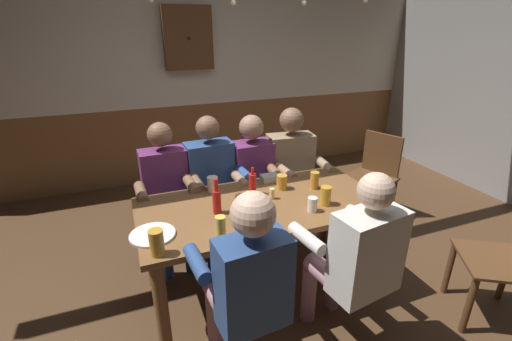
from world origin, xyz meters
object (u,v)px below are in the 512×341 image
object	(u,v)px
dining_table	(262,217)
bottle_0	(217,200)
condiment_caddy	(270,178)
pint_glass_4	(213,184)
pint_glass_2	(326,196)
chair_empty_near_right	(512,259)
pint_glass_0	(221,228)
table_candle	(272,194)
bottle_1	(253,184)
chair_empty_near_left	(374,174)
person_4	(247,281)
person_1	(213,181)
wall_dart_cabinet	(188,38)
pint_glass_6	(241,206)
person_5	(356,254)
pint_glass_1	(312,204)
pint_glass_7	(282,182)
pint_glass_3	(314,180)
person_0	(167,190)
person_3	(292,168)
person_2	(255,176)
plate_0	(153,235)

from	to	relation	value
dining_table	bottle_0	distance (m)	0.39
condiment_caddy	pint_glass_4	world-z (taller)	pint_glass_4
dining_table	pint_glass_2	bearing A→B (deg)	-23.74
chair_empty_near_right	pint_glass_0	world-z (taller)	pint_glass_0
table_candle	bottle_1	xyz separation A→B (m)	(-0.10, 0.12, 0.04)
chair_empty_near_right	chair_empty_near_left	world-z (taller)	same
chair_empty_near_left	table_candle	size ratio (longest dim) A/B	11.00
person_4	bottle_0	size ratio (longest dim) A/B	4.94
person_1	wall_dart_cabinet	size ratio (longest dim) A/B	1.73
pint_glass_4	pint_glass_6	bearing A→B (deg)	-79.39
person_5	condiment_caddy	xyz separation A→B (m)	(-0.13, 0.97, 0.11)
table_candle	pint_glass_1	bearing A→B (deg)	-56.42
pint_glass_6	pint_glass_7	bearing A→B (deg)	33.43
bottle_1	pint_glass_3	xyz separation A→B (m)	(0.47, -0.07, -0.02)
person_4	condiment_caddy	world-z (taller)	person_4
person_0	wall_dart_cabinet	world-z (taller)	wall_dart_cabinet
person_4	pint_glass_1	bearing A→B (deg)	29.06
wall_dart_cabinet	chair_empty_near_right	bearing A→B (deg)	-65.93
dining_table	pint_glass_1	size ratio (longest dim) A/B	16.86
person_3	pint_glass_1	distance (m)	0.93
pint_glass_6	person_2	bearing A→B (deg)	62.69
person_4	pint_glass_7	distance (m)	0.99
dining_table	person_3	bearing A→B (deg)	48.85
person_1	wall_dart_cabinet	distance (m)	1.98
dining_table	chair_empty_near_left	bearing A→B (deg)	22.74
person_5	chair_empty_near_left	size ratio (longest dim) A/B	1.36
pint_glass_4	pint_glass_3	bearing A→B (deg)	-16.31
person_4	wall_dart_cabinet	world-z (taller)	wall_dart_cabinet
table_candle	plate_0	size ratio (longest dim) A/B	0.30
dining_table	person_3	xyz separation A→B (m)	(0.56, 0.65, 0.04)
person_1	condiment_caddy	xyz separation A→B (m)	(0.39, -0.32, 0.10)
pint_glass_6	person_4	bearing A→B (deg)	-106.20
chair_empty_near_right	table_candle	size ratio (longest dim) A/B	11.00
bottle_0	pint_glass_7	xyz separation A→B (m)	(0.55, 0.18, -0.04)
chair_empty_near_left	pint_glass_0	bearing A→B (deg)	93.97
chair_empty_near_left	pint_glass_0	xyz separation A→B (m)	(-1.88, -0.95, 0.34)
chair_empty_near_right	pint_glass_1	world-z (taller)	chair_empty_near_right
dining_table	pint_glass_1	xyz separation A→B (m)	(0.27, -0.23, 0.16)
plate_0	table_candle	bearing A→B (deg)	12.16
pint_glass_2	pint_glass_7	xyz separation A→B (m)	(-0.17, 0.34, -0.01)
dining_table	pint_glass_7	distance (m)	0.32
chair_empty_near_right	plate_0	distance (m)	2.30
table_candle	bottle_0	distance (m)	0.43
person_2	bottle_1	xyz separation A→B (m)	(-0.21, -0.48, 0.17)
plate_0	bottle_0	xyz separation A→B (m)	(0.43, 0.13, 0.09)
person_4	bottle_0	xyz separation A→B (m)	(0.02, 0.62, 0.17)
person_0	condiment_caddy	size ratio (longest dim) A/B	8.54
person_3	chair_empty_near_right	xyz separation A→B (m)	(0.85, -1.50, -0.20)
dining_table	person_4	bearing A→B (deg)	-118.60
pint_glass_7	person_2	bearing A→B (deg)	93.78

